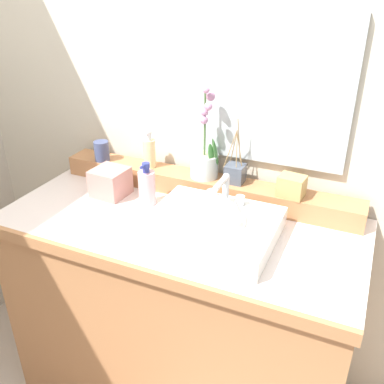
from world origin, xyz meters
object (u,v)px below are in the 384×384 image
(sink_basin, at_px, (211,229))
(reed_diffuser, at_px, (235,173))
(potted_plant, at_px, (205,159))
(trinket_box, at_px, (292,186))
(lotion_bottle, at_px, (147,187))
(soap_dispenser, at_px, (149,152))
(tissue_box, at_px, (110,182))
(soap_bar, at_px, (192,196))
(tumbler_cup, at_px, (102,151))

(sink_basin, distance_m, reed_diffuser, 0.31)
(sink_basin, relative_size, potted_plant, 1.17)
(reed_diffuser, height_order, trinket_box, reed_diffuser)
(lotion_bottle, bearing_deg, potted_plant, 43.75)
(soap_dispenser, relative_size, tissue_box, 1.20)
(reed_diffuser, xyz_separation_m, lotion_bottle, (-0.30, -0.17, -0.05))
(sink_basin, distance_m, potted_plant, 0.35)
(soap_bar, bearing_deg, sink_basin, -43.02)
(potted_plant, distance_m, tissue_box, 0.39)
(sink_basin, xyz_separation_m, lotion_bottle, (-0.32, 0.13, 0.04))
(sink_basin, xyz_separation_m, reed_diffuser, (-0.02, 0.30, 0.08))
(soap_bar, distance_m, tumbler_cup, 0.52)
(tissue_box, bearing_deg, reed_diffuser, 18.91)
(soap_bar, height_order, trinket_box, trinket_box)
(potted_plant, relative_size, tissue_box, 2.81)
(sink_basin, distance_m, tumbler_cup, 0.68)
(sink_basin, distance_m, tissue_box, 0.51)
(potted_plant, bearing_deg, reed_diffuser, 1.53)
(soap_bar, xyz_separation_m, tumbler_cup, (-0.50, 0.16, 0.04))
(soap_bar, height_order, reed_diffuser, reed_diffuser)
(sink_basin, distance_m, soap_bar, 0.17)
(reed_diffuser, relative_size, trinket_box, 2.74)
(soap_bar, height_order, potted_plant, potted_plant)
(tumbler_cup, distance_m, trinket_box, 0.82)
(sink_basin, xyz_separation_m, soap_dispenser, (-0.39, 0.29, 0.11))
(trinket_box, bearing_deg, soap_dispenser, -175.44)
(soap_bar, distance_m, lotion_bottle, 0.20)
(potted_plant, xyz_separation_m, lotion_bottle, (-0.17, -0.16, -0.08))
(sink_basin, height_order, reed_diffuser, reed_diffuser)
(sink_basin, bearing_deg, soap_dispenser, 143.54)
(sink_basin, relative_size, tissue_box, 3.30)
(trinket_box, relative_size, tissue_box, 0.71)
(tumbler_cup, xyz_separation_m, reed_diffuser, (0.60, 0.03, -0.01))
(sink_basin, bearing_deg, tumbler_cup, 156.66)
(tumbler_cup, distance_m, reed_diffuser, 0.60)
(soap_dispenser, distance_m, reed_diffuser, 0.38)
(reed_diffuser, relative_size, lotion_bottle, 1.47)
(sink_basin, height_order, soap_dispenser, soap_dispenser)
(lotion_bottle, bearing_deg, soap_bar, -5.48)
(sink_basin, bearing_deg, tissue_box, 164.60)
(soap_bar, bearing_deg, potted_plant, 98.84)
(sink_basin, height_order, potted_plant, potted_plant)
(trinket_box, height_order, tissue_box, trinket_box)
(potted_plant, xyz_separation_m, trinket_box, (0.35, -0.02, -0.04))
(soap_bar, relative_size, reed_diffuser, 0.28)
(trinket_box, distance_m, lotion_bottle, 0.54)
(lotion_bottle, relative_size, tissue_box, 1.33)
(soap_dispenser, bearing_deg, sink_basin, -36.46)
(reed_diffuser, bearing_deg, tumbler_cup, -177.03)
(trinket_box, height_order, lotion_bottle, lotion_bottle)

